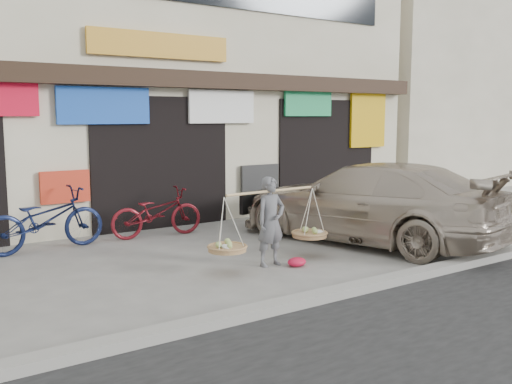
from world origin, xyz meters
TOP-DOWN VIEW (x-y plane):
  - ground at (0.00, 0.00)m, footprint 70.00×70.00m
  - kerb at (0.00, -2.00)m, footprint 70.00×0.25m
  - shophouse_block at (-0.00, 6.42)m, footprint 14.00×6.32m
  - neighbor_east at (13.50, 7.00)m, footprint 12.00×7.00m
  - street_vendor at (0.07, -0.25)m, footprint 2.19×0.65m
  - bike_0 at (-2.56, 2.73)m, footprint 2.12×0.91m
  - bike_2 at (-0.49, 2.72)m, footprint 1.83×0.77m
  - suv at (2.56, 0.16)m, footprint 3.23×5.41m
  - red_bag at (0.37, -0.52)m, footprint 0.31×0.25m

SIDE VIEW (x-z plane):
  - ground at x=0.00m, z-range 0.00..0.00m
  - kerb at x=0.00m, z-range 0.00..0.12m
  - red_bag at x=0.37m, z-range 0.00..0.14m
  - bike_2 at x=-0.49m, z-range 0.00..0.94m
  - bike_0 at x=-2.56m, z-range 0.00..1.08m
  - street_vendor at x=0.07m, z-range -0.07..1.32m
  - suv at x=2.56m, z-range 0.00..1.47m
  - neighbor_east at x=13.50m, z-range 0.00..6.40m
  - shophouse_block at x=0.00m, z-range -0.05..6.95m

